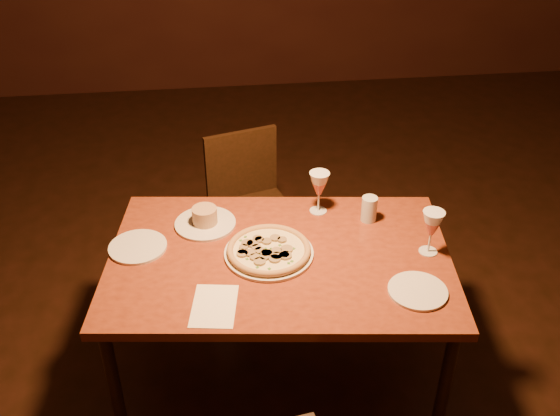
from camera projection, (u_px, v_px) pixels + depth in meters
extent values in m
plane|color=black|center=(306.00, 394.00, 2.68)|extent=(7.00, 7.00, 0.00)
cube|color=brown|center=(280.00, 259.00, 2.37)|extent=(1.39, 0.99, 0.04)
cylinder|color=black|center=(117.00, 396.00, 2.26)|extent=(0.05, 0.05, 0.66)
cylinder|color=black|center=(151.00, 270.00, 2.86)|extent=(0.05, 0.05, 0.66)
cylinder|color=black|center=(442.00, 396.00, 2.26)|extent=(0.05, 0.05, 0.66)
cylinder|color=black|center=(408.00, 271.00, 2.86)|extent=(0.05, 0.05, 0.66)
cube|color=black|center=(255.00, 214.00, 3.12)|extent=(0.47, 0.47, 0.04)
cube|color=black|center=(241.00, 164.00, 3.15)|extent=(0.37, 0.13, 0.36)
cylinder|color=black|center=(238.00, 272.00, 3.07)|extent=(0.03, 0.03, 0.39)
cylinder|color=black|center=(218.00, 238.00, 3.31)|extent=(0.03, 0.03, 0.39)
cylinder|color=black|center=(294.00, 257.00, 3.17)|extent=(0.03, 0.03, 0.39)
cylinder|color=black|center=(271.00, 226.00, 3.41)|extent=(0.03, 0.03, 0.39)
cylinder|color=silver|center=(269.00, 253.00, 2.36)|extent=(0.34, 0.34, 0.01)
cylinder|color=#FDE7AE|center=(269.00, 251.00, 2.36)|extent=(0.31, 0.31, 0.01)
torus|color=tan|center=(269.00, 249.00, 2.35)|extent=(0.32, 0.32, 0.02)
cylinder|color=silver|center=(205.00, 224.00, 2.53)|extent=(0.25, 0.25, 0.01)
cylinder|color=tan|center=(205.00, 216.00, 2.51)|extent=(0.10, 0.10, 0.07)
cylinder|color=silver|center=(369.00, 209.00, 2.53)|extent=(0.06, 0.06, 0.11)
cylinder|color=silver|center=(138.00, 247.00, 2.40)|extent=(0.22, 0.22, 0.01)
cylinder|color=silver|center=(418.00, 291.00, 2.18)|extent=(0.21, 0.21, 0.01)
cube|color=white|center=(214.00, 306.00, 2.12)|extent=(0.18, 0.24, 0.00)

